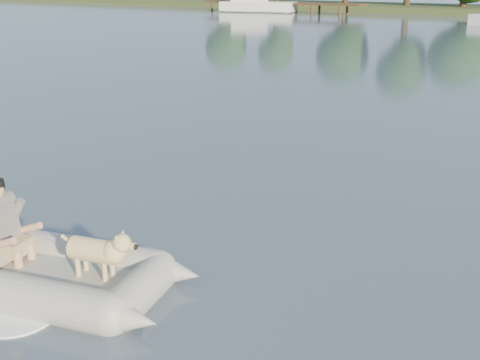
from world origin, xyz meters
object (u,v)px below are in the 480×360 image
Objects in this scene: dinghy at (45,243)px; man at (0,220)px; dock at (280,7)px; cabin_cruiser at (258,2)px; dog at (94,254)px.

dinghy is 4.40× the size of man.
cabin_cruiser is (-2.06, -1.02, 0.54)m from dock.
cabin_cruiser is (-28.13, 51.20, 0.55)m from dog.
dock is at bearing 102.60° from man.
dock is 58.06m from man.
dinghy reaches higher than dock.
dog is at bearing -63.48° from dock.
dinghy is at bearing -4.24° from man.
man is at bearing -74.50° from cabin_cruiser.
man is at bearing -64.76° from dock.
dock is at bearing 103.26° from dinghy.
dock is at bearing 14.33° from cabin_cruiser.
cabin_cruiser is at bearing 104.87° from man.
dog is 0.11× the size of cabin_cruiser.
dock is 2.22× the size of cabin_cruiser.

